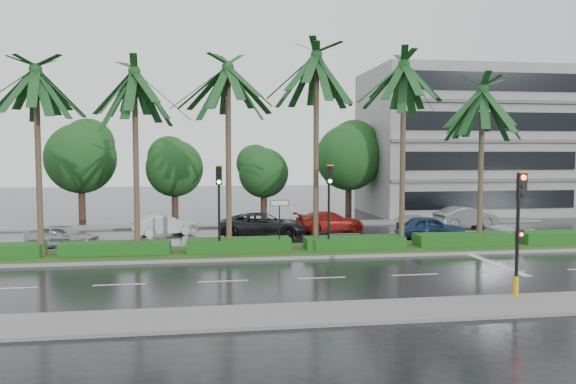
{
  "coord_description": "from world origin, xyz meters",
  "views": [
    {
      "loc": [
        -4.69,
        -27.15,
        5.1
      ],
      "look_at": [
        -0.42,
        1.5,
        3.08
      ],
      "focal_mm": 35.0,
      "sensor_mm": 36.0,
      "label": 1
    }
  ],
  "objects": [
    {
      "name": "signal_median_left",
      "position": [
        -4.0,
        0.3,
        3.0
      ],
      "size": [
        0.34,
        0.42,
        4.36
      ],
      "color": "black",
      "rests_on": "median"
    },
    {
      "name": "car_darkgrey",
      "position": [
        -1.21,
        6.32,
        0.74
      ],
      "size": [
        3.32,
        5.67,
        1.48
      ],
      "primitive_type": "imported",
      "rotation": [
        0.0,
        0.0,
        1.4
      ],
      "color": "black",
      "rests_on": "ground"
    },
    {
      "name": "ground",
      "position": [
        0.0,
        0.0,
        0.0
      ],
      "size": [
        120.0,
        120.0,
        0.0
      ],
      "primitive_type": "plane",
      "color": "black",
      "rests_on": "ground"
    },
    {
      "name": "near_sidewalk",
      "position": [
        0.0,
        -10.2,
        0.06
      ],
      "size": [
        40.0,
        2.4,
        0.12
      ],
      "primitive_type": "cube",
      "color": "slate",
      "rests_on": "ground"
    },
    {
      "name": "car_grey",
      "position": [
        13.0,
        8.88,
        0.71
      ],
      "size": [
        2.15,
        4.5,
        1.42
      ],
      "primitive_type": "imported",
      "rotation": [
        0.0,
        0.0,
        1.72
      ],
      "color": "#595D5E",
      "rests_on": "ground"
    },
    {
      "name": "bg_trees",
      "position": [
        -0.32,
        17.59,
        4.61
      ],
      "size": [
        33.04,
        5.41,
        7.81
      ],
      "color": "#382419",
      "rests_on": "ground"
    },
    {
      "name": "lane_markings",
      "position": [
        3.04,
        -0.43,
        0.01
      ],
      "size": [
        34.0,
        13.06,
        0.01
      ],
      "color": "silver",
      "rests_on": "ground"
    },
    {
      "name": "car_silver",
      "position": [
        -12.24,
        4.0,
        0.65
      ],
      "size": [
        2.3,
        4.03,
        1.29
      ],
      "primitive_type": "imported",
      "rotation": [
        0.0,
        0.0,
        1.35
      ],
      "color": "#A3A6AB",
      "rests_on": "ground"
    },
    {
      "name": "far_sidewalk",
      "position": [
        0.0,
        12.0,
        0.06
      ],
      "size": [
        40.0,
        2.0,
        0.12
      ],
      "primitive_type": "cube",
      "color": "slate",
      "rests_on": "ground"
    },
    {
      "name": "street_sign",
      "position": [
        -1.0,
        0.48,
        2.12
      ],
      "size": [
        0.95,
        0.09,
        2.6
      ],
      "color": "black",
      "rests_on": "median"
    },
    {
      "name": "signal_near",
      "position": [
        6.0,
        -9.39,
        2.5
      ],
      "size": [
        0.34,
        0.45,
        4.36
      ],
      "color": "black",
      "rests_on": "near_sidewalk"
    },
    {
      "name": "hedge",
      "position": [
        0.0,
        1.0,
        0.45
      ],
      "size": [
        35.2,
        1.4,
        0.6
      ],
      "color": "#174213",
      "rests_on": "median"
    },
    {
      "name": "signal_median_right",
      "position": [
        1.5,
        0.3,
        3.0
      ],
      "size": [
        0.34,
        0.42,
        4.36
      ],
      "color": "black",
      "rests_on": "median"
    },
    {
      "name": "median",
      "position": [
        0.0,
        1.0,
        0.08
      ],
      "size": [
        36.0,
        4.0,
        0.15
      ],
      "color": "gray",
      "rests_on": "ground"
    },
    {
      "name": "car_blue",
      "position": [
        8.5,
        4.13,
        0.69
      ],
      "size": [
        2.15,
        4.22,
        1.38
      ],
      "primitive_type": "imported",
      "rotation": [
        0.0,
        0.0,
        1.44
      ],
      "color": "navy",
      "rests_on": "ground"
    },
    {
      "name": "building",
      "position": [
        17.0,
        18.0,
        6.0
      ],
      "size": [
        16.0,
        10.0,
        12.0
      ],
      "primitive_type": "cube",
      "color": "slate",
      "rests_on": "ground"
    },
    {
      "name": "car_red",
      "position": [
        3.29,
        8.06,
        0.66
      ],
      "size": [
        2.55,
        4.78,
        1.32
      ],
      "primitive_type": "imported",
      "rotation": [
        0.0,
        0.0,
        1.73
      ],
      "color": "maroon",
      "rests_on": "ground"
    },
    {
      "name": "car_white",
      "position": [
        -7.13,
        8.12,
        0.63
      ],
      "size": [
        2.56,
        4.07,
        1.27
      ],
      "primitive_type": "imported",
      "rotation": [
        0.0,
        0.0,
        1.92
      ],
      "color": "silver",
      "rests_on": "ground"
    },
    {
      "name": "palm_row",
      "position": [
        -1.25,
        1.02,
        8.59
      ],
      "size": [
        26.3,
        4.2,
        10.73
      ],
      "color": "#433626",
      "rests_on": "median"
    }
  ]
}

